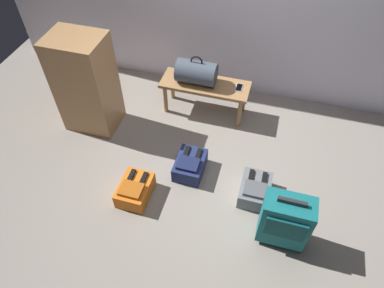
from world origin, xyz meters
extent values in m
plane|color=gray|center=(0.00, 0.00, 0.00)|extent=(6.60, 6.60, 0.00)
cube|color=#A87A4C|center=(-0.33, 1.03, 0.39)|extent=(1.00, 0.36, 0.04)
cylinder|color=#A87A4C|center=(-0.77, 0.90, 0.19)|extent=(0.05, 0.05, 0.38)
cylinder|color=#A87A4C|center=(0.11, 0.90, 0.19)|extent=(0.05, 0.05, 0.38)
cylinder|color=#A87A4C|center=(-0.77, 1.16, 0.19)|extent=(0.05, 0.05, 0.38)
cylinder|color=#A87A4C|center=(0.11, 1.16, 0.19)|extent=(0.05, 0.05, 0.38)
cylinder|color=#475160|center=(-0.43, 1.03, 0.54)|extent=(0.44, 0.26, 0.26)
torus|color=black|center=(-0.43, 1.03, 0.68)|extent=(0.14, 0.02, 0.14)
cube|color=silver|center=(0.05, 1.05, 0.42)|extent=(0.07, 0.14, 0.01)
cube|color=black|center=(0.05, 1.05, 0.42)|extent=(0.06, 0.13, 0.00)
cube|color=#14666B|center=(0.72, -0.40, 0.31)|extent=(0.40, 0.23, 0.51)
cube|color=#0E474A|center=(0.72, -0.52, 0.37)|extent=(0.32, 0.02, 0.23)
cube|color=#262628|center=(0.72, -0.40, 0.58)|extent=(0.23, 0.03, 0.04)
cylinder|color=black|center=(0.58, -0.32, 0.03)|extent=(0.02, 0.05, 0.05)
cylinder|color=black|center=(0.87, -0.32, 0.03)|extent=(0.02, 0.05, 0.05)
cube|color=navy|center=(-0.24, 0.11, 0.09)|extent=(0.28, 0.38, 0.17)
cube|color=#182045|center=(-0.24, 0.04, 0.19)|extent=(0.21, 0.17, 0.04)
cube|color=black|center=(-0.30, 0.17, 0.18)|extent=(0.04, 0.19, 0.02)
cube|color=black|center=(-0.18, 0.17, 0.18)|extent=(0.04, 0.19, 0.02)
cube|color=slate|center=(0.44, -0.01, 0.09)|extent=(0.28, 0.38, 0.17)
cube|color=#515559|center=(0.44, -0.08, 0.19)|extent=(0.21, 0.17, 0.04)
cube|color=black|center=(0.38, 0.05, 0.18)|extent=(0.04, 0.19, 0.02)
cube|color=black|center=(0.51, 0.05, 0.18)|extent=(0.04, 0.19, 0.02)
cube|color=orange|center=(-0.66, -0.33, 0.09)|extent=(0.28, 0.38, 0.17)
cube|color=#AD5514|center=(-0.66, -0.40, 0.19)|extent=(0.21, 0.17, 0.04)
cube|color=black|center=(-0.72, -0.26, 0.18)|extent=(0.04, 0.19, 0.02)
cube|color=black|center=(-0.60, -0.26, 0.18)|extent=(0.04, 0.19, 0.02)
cube|color=#A87A4C|center=(-1.50, 0.50, 0.55)|extent=(0.56, 0.44, 1.10)
camera|label=1|loc=(0.38, -1.98, 2.85)|focal=32.37mm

